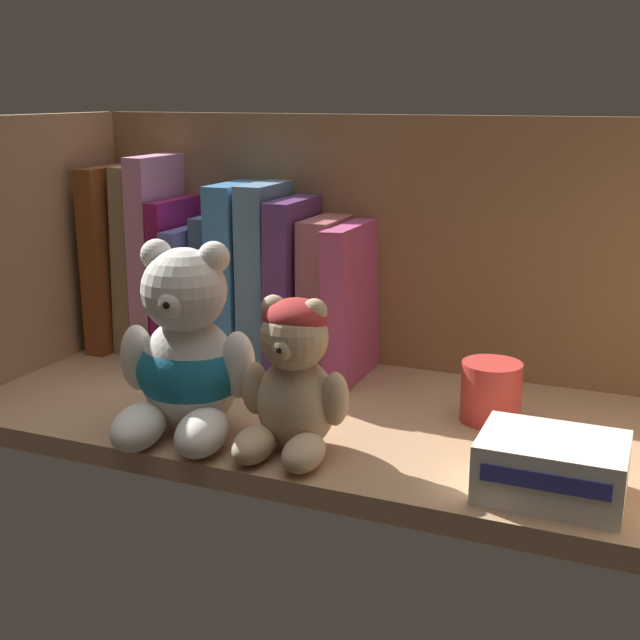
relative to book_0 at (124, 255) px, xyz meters
The scene contains 18 objects.
shelf_board 38.53cm from the book_0, 20.10° to the right, with size 74.30×31.36×2.00cm, color #A87F5B.
shelf_back_panel 34.68cm from the book_0, ahead, with size 76.70×1.20×29.73cm, color olive.
shelf_side_panel_left 13.24cm from the book_0, 105.61° to the right, with size 1.60×33.76×29.73cm, color #A87F5B.
book_0 is the anchor object (origin of this frame).
book_1 2.83cm from the book_0, ahead, with size 2.30×10.27×21.86cm, color #937A53.
book_2 5.73cm from the book_0, ahead, with size 2.53×11.74×23.05cm, color #C77FA1.
book_3 8.45cm from the book_0, ahead, with size 1.70×12.51×18.20cm, color #86164C.
book_4 11.03cm from the book_0, ahead, with size 1.95×14.25×15.21cm, color #5E61AD.
book_5 13.24cm from the book_0, ahead, with size 2.05×9.54×16.57cm, color #405568.
book_6 16.08cm from the book_0, ahead, with size 3.20×11.73×20.29cm, color #4285C2.
book_7 19.74cm from the book_0, ahead, with size 3.22×11.23×20.45cm, color #5D81A2.
book_8 23.23cm from the book_0, ahead, with size 2.80×12.81×18.96cm, color #562F69.
book_9 26.92cm from the book_0, ahead, with size 3.54×10.00×16.94cm, color #AF6060.
book_10 30.42cm from the book_0, ahead, with size 2.56×14.99×16.62cm, color #B14478.
teddy_bear_larger 31.67cm from the book_0, 45.15° to the right, with size 13.04×13.91×17.58cm.
teddy_bear_smaller 39.99cm from the book_0, 34.46° to the right, with size 9.83×9.95×13.53cm.
pillar_candle 48.56cm from the book_0, 10.96° to the right, with size 5.65×5.65×5.72cm, color #C63833.
small_product_box 59.60cm from the book_0, 22.59° to the right, with size 10.93×8.14×4.72cm.
Camera 1 is at (26.44, -71.27, 32.00)cm, focal length 47.24 mm.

